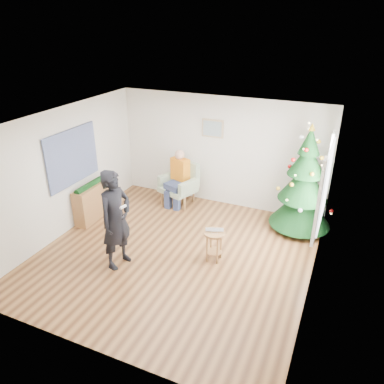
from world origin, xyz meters
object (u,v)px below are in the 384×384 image
at_px(stool, 214,246).
at_px(armchair, 180,188).
at_px(christmas_tree, 304,184).
at_px(console, 92,202).
at_px(standing_man, 116,220).

relative_size(stool, armchair, 0.59).
bearing_deg(christmas_tree, console, -161.98).
xyz_separation_m(stool, standing_man, (-1.56, -0.81, 0.62)).
relative_size(christmas_tree, console, 2.32).
height_order(stool, console, console).
height_order(standing_man, console, standing_man).
relative_size(stool, console, 0.61).
bearing_deg(console, standing_man, -40.68).
height_order(stool, standing_man, standing_man).
height_order(stool, armchair, armchair).
xyz_separation_m(christmas_tree, stool, (-1.27, -1.83, -0.74)).
height_order(christmas_tree, stool, christmas_tree).
bearing_deg(stool, console, 172.37).
height_order(christmas_tree, standing_man, christmas_tree).
bearing_deg(armchair, console, -115.05).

